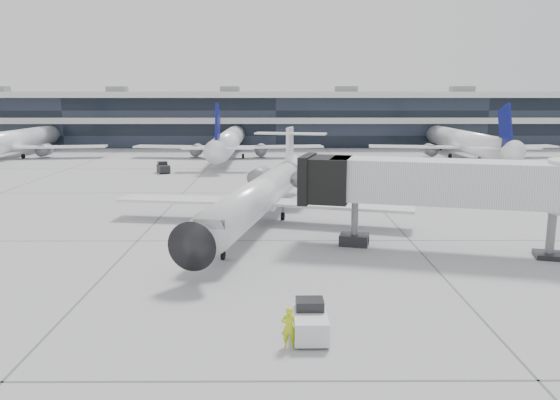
{
  "coord_description": "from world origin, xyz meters",
  "views": [
    {
      "loc": [
        0.24,
        -38.66,
        10.47
      ],
      "look_at": [
        0.46,
        2.3,
        2.6
      ],
      "focal_mm": 35.0,
      "sensor_mm": 36.0,
      "label": 1
    }
  ],
  "objects_px": {
    "jet_bridge": "(465,184)",
    "baggage_tug": "(310,322)",
    "ramp_worker": "(289,327)",
    "regional_jet": "(262,193)"
  },
  "relations": [
    {
      "from": "ramp_worker",
      "to": "regional_jet",
      "type": "bearing_deg",
      "value": -83.19
    },
    {
      "from": "regional_jet",
      "to": "ramp_worker",
      "type": "height_order",
      "value": "regional_jet"
    },
    {
      "from": "ramp_worker",
      "to": "jet_bridge",
      "type": "bearing_deg",
      "value": -127.8
    },
    {
      "from": "regional_jet",
      "to": "baggage_tug",
      "type": "bearing_deg",
      "value": -71.03
    },
    {
      "from": "regional_jet",
      "to": "jet_bridge",
      "type": "bearing_deg",
      "value": -20.77
    },
    {
      "from": "ramp_worker",
      "to": "baggage_tug",
      "type": "height_order",
      "value": "ramp_worker"
    },
    {
      "from": "jet_bridge",
      "to": "regional_jet",
      "type": "bearing_deg",
      "value": 161.69
    },
    {
      "from": "ramp_worker",
      "to": "baggage_tug",
      "type": "relative_size",
      "value": 0.72
    },
    {
      "from": "jet_bridge",
      "to": "baggage_tug",
      "type": "xyz_separation_m",
      "value": [
        -11.07,
        -13.27,
        -3.99
      ]
    },
    {
      "from": "regional_jet",
      "to": "jet_bridge",
      "type": "height_order",
      "value": "regional_jet"
    }
  ]
}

